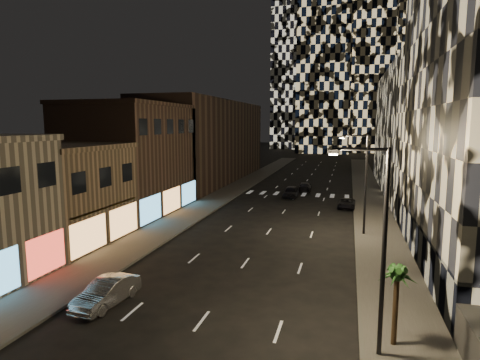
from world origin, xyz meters
The scene contains 18 objects.
sidewalk_left centered at (-10.00, 50.00, 0.07)m, with size 4.00×120.00×0.15m, color #47443F.
sidewalk_right centered at (10.00, 50.00, 0.07)m, with size 4.00×120.00×0.15m, color #47443F.
curb_left centered at (-7.90, 50.00, 0.07)m, with size 0.20×120.00×0.15m, color #4C4C47.
curb_right centered at (7.90, 50.00, 0.07)m, with size 0.20×120.00×0.15m, color #4C4C47.
retail_tan centered at (-17.00, 21.00, 4.00)m, with size 10.00×10.00×8.00m, color #81674D.
retail_brown centered at (-17.00, 33.50, 6.00)m, with size 10.00×15.00×12.00m, color #483228.
retail_filler_left centered at (-17.00, 60.00, 7.00)m, with size 10.00×40.00×14.00m, color #483228.
midrise_base centered at (12.30, 24.50, 1.50)m, with size 0.60×25.00×3.00m, color #383838.
midrise_filler_right centered at (20.00, 57.00, 9.00)m, with size 16.00×40.00×18.00m, color #232326.
tower_left_back centered at (-12.00, 165.00, 60.00)m, with size 24.00×24.00×120.00m, color black.
tower_center_low centered at (-2.00, 140.00, 47.50)m, with size 18.00×18.00×95.00m, color black.
streetlight_near centered at (8.35, 10.00, 5.35)m, with size 2.55×0.25×9.00m.
streetlight_far centered at (8.35, 30.00, 5.35)m, with size 2.55×0.25×9.00m.
car_silver_parked centered at (-5.80, 11.37, 0.73)m, with size 1.55×4.43×1.46m, color #96969B.
car_dark_midlane centered at (-0.50, 47.27, 0.78)m, with size 1.84×4.58×1.56m, color black.
car_dark_oncoming centered at (0.82, 52.92, 0.67)m, with size 1.88×4.62×1.34m, color black.
car_dark_rightlane centered at (7.00, 41.84, 0.58)m, with size 1.94×4.20×1.17m, color black.
palm_tree centered at (9.30, 11.00, 3.22)m, with size 1.90×1.87×3.73m.
Camera 1 is at (7.01, -7.26, 10.08)m, focal length 30.00 mm.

